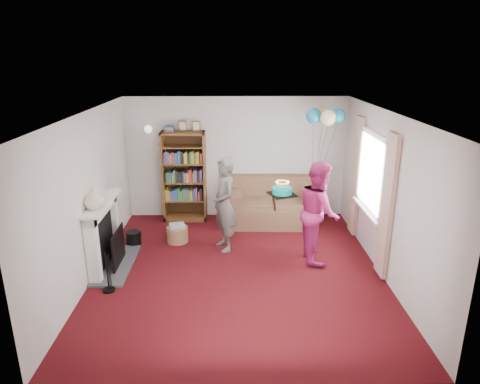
{
  "coord_description": "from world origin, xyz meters",
  "views": [
    {
      "loc": [
        -0.08,
        -6.11,
        3.31
      ],
      "look_at": [
        0.04,
        0.6,
        1.13
      ],
      "focal_mm": 32.0,
      "sensor_mm": 36.0,
      "label": 1
    }
  ],
  "objects_px": {
    "sofa": "(273,206)",
    "person_magenta": "(319,212)",
    "person_striped": "(224,204)",
    "birthday_cake": "(282,191)",
    "bookcase": "(184,177)"
  },
  "relations": [
    {
      "from": "person_striped",
      "to": "birthday_cake",
      "type": "xyz_separation_m",
      "value": [
        0.95,
        -0.39,
        0.37
      ]
    },
    {
      "from": "person_magenta",
      "to": "sofa",
      "type": "bearing_deg",
      "value": 18.14
    },
    {
      "from": "bookcase",
      "to": "person_striped",
      "type": "distance_m",
      "value": 1.7
    },
    {
      "from": "person_striped",
      "to": "bookcase",
      "type": "bearing_deg",
      "value": -172.29
    },
    {
      "from": "bookcase",
      "to": "sofa",
      "type": "bearing_deg",
      "value": -7.25
    },
    {
      "from": "sofa",
      "to": "person_magenta",
      "type": "xyz_separation_m",
      "value": [
        0.59,
        -1.65,
        0.5
      ]
    },
    {
      "from": "bookcase",
      "to": "birthday_cake",
      "type": "relative_size",
      "value": 5.26
    },
    {
      "from": "person_striped",
      "to": "birthday_cake",
      "type": "distance_m",
      "value": 1.09
    },
    {
      "from": "sofa",
      "to": "person_magenta",
      "type": "height_order",
      "value": "person_magenta"
    },
    {
      "from": "bookcase",
      "to": "birthday_cake",
      "type": "xyz_separation_m",
      "value": [
        1.78,
        -1.86,
        0.29
      ]
    },
    {
      "from": "person_magenta",
      "to": "birthday_cake",
      "type": "bearing_deg",
      "value": 86.6
    },
    {
      "from": "person_magenta",
      "to": "birthday_cake",
      "type": "xyz_separation_m",
      "value": [
        -0.61,
        0.02,
        0.36
      ]
    },
    {
      "from": "person_magenta",
      "to": "person_striped",
      "type": "bearing_deg",
      "value": 73.83
    },
    {
      "from": "sofa",
      "to": "person_striped",
      "type": "distance_m",
      "value": 1.65
    },
    {
      "from": "person_striped",
      "to": "sofa",
      "type": "bearing_deg",
      "value": 120.38
    }
  ]
}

